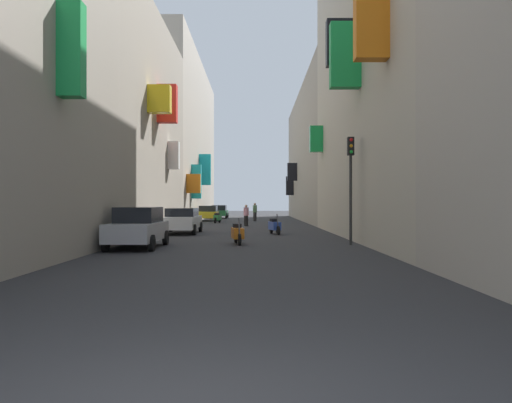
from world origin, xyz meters
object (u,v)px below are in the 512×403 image
object	(u,v)px
parked_car_white	(180,220)
parked_car_yellow	(206,213)
scooter_blue	(273,226)
parked_car_silver	(136,227)
scooter_green	(216,218)
scooter_orange	(236,233)
pedestrian_near_left	(244,215)
traffic_light_near_corner	(349,172)
pedestrian_crossing	(253,212)
parked_car_green	(217,211)

from	to	relation	value
parked_car_white	parked_car_yellow	size ratio (longest dim) A/B	1.10
parked_car_yellow	scooter_blue	distance (m)	20.48
parked_car_silver	scooter_green	bearing A→B (deg)	86.91
parked_car_silver	scooter_orange	distance (m)	4.15
scooter_blue	scooter_green	distance (m)	15.35
scooter_green	pedestrian_near_left	world-z (taller)	pedestrian_near_left
scooter_orange	traffic_light_near_corner	size ratio (longest dim) A/B	0.41
pedestrian_near_left	scooter_orange	bearing A→B (deg)	-90.13
scooter_orange	parked_car_silver	bearing A→B (deg)	-156.37
pedestrian_crossing	traffic_light_near_corner	size ratio (longest dim) A/B	0.39
pedestrian_near_left	traffic_light_near_corner	distance (m)	16.77
parked_car_white	scooter_blue	distance (m)	5.33
parked_car_silver	scooter_green	size ratio (longest dim) A/B	2.12
scooter_orange	pedestrian_crossing	bearing A→B (deg)	88.48
parked_car_yellow	pedestrian_crossing	xyz separation A→B (m)	(4.52, -0.79, 0.10)
parked_car_green	pedestrian_near_left	distance (m)	18.88
scooter_blue	traffic_light_near_corner	distance (m)	7.79
parked_car_white	scooter_orange	xyz separation A→B (m)	(3.46, -7.12, -0.30)
parked_car_white	parked_car_yellow	xyz separation A→B (m)	(-0.39, 18.95, 0.00)
parked_car_yellow	scooter_green	xyz separation A→B (m)	(1.29, -4.97, -0.30)
scooter_orange	traffic_light_near_corner	bearing A→B (deg)	-4.53
pedestrian_crossing	parked_car_silver	bearing A→B (deg)	-99.40
scooter_orange	pedestrian_crossing	xyz separation A→B (m)	(0.67, 25.28, 0.41)
traffic_light_near_corner	parked_car_white	bearing A→B (deg)	137.43
parked_car_white	scooter_orange	size ratio (longest dim) A/B	2.43
parked_car_white	pedestrian_near_left	bearing A→B (deg)	67.55
parked_car_silver	pedestrian_near_left	bearing A→B (deg)	77.49
pedestrian_crossing	pedestrian_near_left	xyz separation A→B (m)	(-0.64, -9.70, -0.07)
parked_car_white	scooter_blue	bearing A→B (deg)	-7.97
scooter_blue	parked_car_silver	bearing A→B (deg)	-124.83
parked_car_green	scooter_orange	world-z (taller)	parked_car_green
parked_car_yellow	pedestrian_crossing	distance (m)	4.59
parked_car_green	parked_car_yellow	world-z (taller)	parked_car_green
scooter_blue	pedestrian_near_left	bearing A→B (deg)	100.91
parked_car_white	parked_car_silver	bearing A→B (deg)	-92.16
scooter_green	pedestrian_crossing	world-z (taller)	pedestrian_crossing
scooter_green	pedestrian_crossing	size ratio (longest dim) A/B	1.09
parked_car_white	pedestrian_crossing	bearing A→B (deg)	77.18
parked_car_white	pedestrian_crossing	world-z (taller)	pedestrian_crossing
parked_car_yellow	pedestrian_near_left	world-z (taller)	pedestrian_near_left
parked_car_green	pedestrian_crossing	bearing A→B (deg)	-65.32
parked_car_silver	traffic_light_near_corner	bearing A→B (deg)	8.61
parked_car_yellow	pedestrian_crossing	world-z (taller)	pedestrian_crossing
scooter_blue	scooter_green	size ratio (longest dim) A/B	1.02
traffic_light_near_corner	pedestrian_near_left	bearing A→B (deg)	106.30
parked_car_green	traffic_light_near_corner	xyz separation A→B (m)	(8.10, -34.51, 2.26)
scooter_blue	scooter_orange	xyz separation A→B (m)	(-1.81, -6.39, -0.00)
parked_car_silver	pedestrian_crossing	world-z (taller)	pedestrian_crossing
parked_car_green	scooter_blue	xyz separation A→B (m)	(5.21, -27.76, -0.31)
parked_car_green	scooter_orange	distance (m)	34.31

